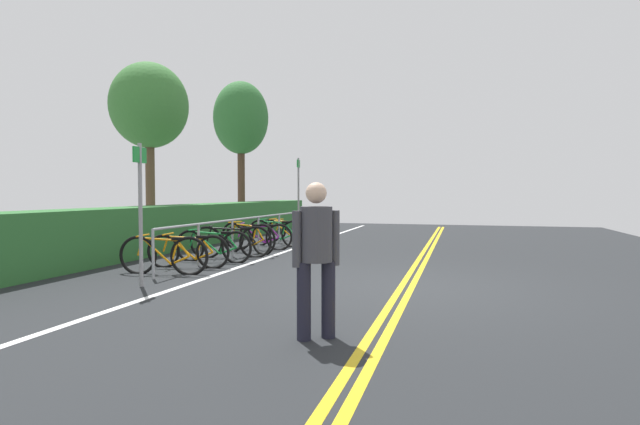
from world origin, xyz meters
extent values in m
cube|color=#232628|center=(0.00, 0.00, -0.03)|extent=(30.89, 12.96, 0.05)
cube|color=gold|center=(0.00, -0.08, 0.00)|extent=(27.80, 0.10, 0.00)
cube|color=gold|center=(0.00, 0.08, 0.00)|extent=(27.80, 0.10, 0.00)
cube|color=white|center=(0.00, 3.36, 0.00)|extent=(27.80, 0.12, 0.00)
cylinder|color=#9EA0A5|center=(-0.53, 4.16, 0.42)|extent=(0.05, 0.05, 0.84)
cylinder|color=#9EA0A5|center=(0.97, 4.16, 0.42)|extent=(0.05, 0.05, 0.84)
cylinder|color=#9EA0A5|center=(2.46, 4.16, 0.42)|extent=(0.05, 0.05, 0.84)
cylinder|color=#9EA0A5|center=(3.96, 4.16, 0.42)|extent=(0.05, 0.05, 0.84)
cylinder|color=#9EA0A5|center=(5.46, 4.16, 0.42)|extent=(0.05, 0.05, 0.84)
cylinder|color=#9EA0A5|center=(6.95, 4.16, 0.42)|extent=(0.05, 0.05, 0.84)
cylinder|color=#9EA0A5|center=(3.21, 4.16, 0.84)|extent=(7.48, 0.04, 0.04)
torus|color=black|center=(-0.10, 4.77, 0.33)|extent=(0.16, 0.71, 0.71)
torus|color=black|center=(0.04, 3.82, 0.33)|extent=(0.16, 0.71, 0.71)
cylinder|color=orange|center=(-0.05, 4.41, 0.41)|extent=(0.12, 0.55, 0.49)
cylinder|color=orange|center=(-0.04, 4.35, 0.62)|extent=(0.13, 0.65, 0.07)
cylinder|color=orange|center=(0.00, 4.09, 0.39)|extent=(0.06, 0.16, 0.44)
cylinder|color=orange|center=(0.02, 3.99, 0.25)|extent=(0.09, 0.35, 0.18)
cylinder|color=orange|center=(0.03, 3.92, 0.47)|extent=(0.07, 0.24, 0.30)
cylinder|color=orange|center=(-0.09, 4.72, 0.48)|extent=(0.05, 0.13, 0.32)
cube|color=black|center=(0.01, 4.03, 0.64)|extent=(0.11, 0.21, 0.05)
cylinder|color=orange|center=(-0.08, 4.68, 0.69)|extent=(0.46, 0.09, 0.03)
torus|color=black|center=(0.69, 4.77, 0.31)|extent=(0.15, 0.67, 0.67)
torus|color=black|center=(0.83, 3.78, 0.31)|extent=(0.15, 0.67, 0.67)
cylinder|color=orange|center=(0.74, 4.40, 0.39)|extent=(0.11, 0.57, 0.46)
cylinder|color=orange|center=(0.75, 4.33, 0.59)|extent=(0.13, 0.68, 0.07)
cylinder|color=orange|center=(0.79, 4.06, 0.37)|extent=(0.06, 0.17, 0.41)
cylinder|color=orange|center=(0.80, 3.95, 0.24)|extent=(0.08, 0.37, 0.17)
cylinder|color=orange|center=(0.81, 3.89, 0.44)|extent=(0.07, 0.25, 0.29)
cylinder|color=orange|center=(0.70, 4.72, 0.45)|extent=(0.05, 0.14, 0.30)
cube|color=black|center=(0.80, 4.00, 0.60)|extent=(0.11, 0.21, 0.05)
cylinder|color=orange|center=(0.70, 4.67, 0.65)|extent=(0.46, 0.09, 0.03)
torus|color=black|center=(1.64, 4.75, 0.32)|extent=(0.06, 0.69, 0.69)
torus|color=black|center=(1.63, 3.66, 0.32)|extent=(0.06, 0.69, 0.69)
cylinder|color=#198C38|center=(1.63, 4.34, 0.40)|extent=(0.04, 0.62, 0.48)
cylinder|color=#198C38|center=(1.63, 4.27, 0.61)|extent=(0.04, 0.74, 0.07)
cylinder|color=#198C38|center=(1.63, 3.97, 0.38)|extent=(0.04, 0.18, 0.43)
cylinder|color=#198C38|center=(1.63, 3.85, 0.25)|extent=(0.04, 0.39, 0.18)
cylinder|color=#198C38|center=(1.63, 3.78, 0.45)|extent=(0.04, 0.27, 0.29)
cylinder|color=#198C38|center=(1.64, 4.69, 0.47)|extent=(0.04, 0.14, 0.31)
cube|color=black|center=(1.63, 3.90, 0.62)|extent=(0.08, 0.20, 0.05)
cylinder|color=#198C38|center=(1.64, 4.64, 0.67)|extent=(0.46, 0.03, 0.03)
torus|color=black|center=(2.19, 4.66, 0.34)|extent=(0.29, 0.72, 0.74)
torus|color=black|center=(2.55, 3.63, 0.34)|extent=(0.29, 0.72, 0.74)
cylinder|color=black|center=(2.33, 4.28, 0.43)|extent=(0.24, 0.60, 0.51)
cylinder|color=black|center=(2.35, 4.21, 0.65)|extent=(0.27, 0.71, 0.07)
cylinder|color=black|center=(2.45, 3.93, 0.41)|extent=(0.09, 0.18, 0.45)
cylinder|color=black|center=(2.48, 3.81, 0.26)|extent=(0.16, 0.38, 0.19)
cylinder|color=black|center=(2.51, 3.74, 0.49)|extent=(0.12, 0.26, 0.31)
cylinder|color=black|center=(2.21, 4.61, 0.50)|extent=(0.08, 0.15, 0.34)
cube|color=black|center=(2.47, 3.86, 0.66)|extent=(0.14, 0.22, 0.05)
cylinder|color=black|center=(2.23, 4.56, 0.71)|extent=(0.44, 0.18, 0.03)
torus|color=black|center=(3.44, 4.63, 0.35)|extent=(0.31, 0.73, 0.76)
torus|color=black|center=(3.09, 3.67, 0.35)|extent=(0.31, 0.73, 0.76)
cylinder|color=orange|center=(3.31, 4.27, 0.44)|extent=(0.23, 0.56, 0.52)
cylinder|color=orange|center=(3.28, 4.21, 0.67)|extent=(0.27, 0.67, 0.07)
cylinder|color=orange|center=(3.19, 3.94, 0.42)|extent=(0.09, 0.17, 0.47)
cylinder|color=orange|center=(3.15, 3.84, 0.27)|extent=(0.16, 0.36, 0.19)
cylinder|color=orange|center=(3.13, 3.78, 0.50)|extent=(0.12, 0.25, 0.32)
cylinder|color=orange|center=(3.42, 4.58, 0.52)|extent=(0.08, 0.14, 0.34)
cube|color=black|center=(3.17, 3.88, 0.68)|extent=(0.14, 0.22, 0.05)
cylinder|color=orange|center=(3.40, 4.54, 0.73)|extent=(0.44, 0.18, 0.03)
torus|color=black|center=(3.86, 4.67, 0.32)|extent=(0.20, 0.69, 0.69)
torus|color=black|center=(4.08, 3.65, 0.32)|extent=(0.20, 0.69, 0.69)
cylinder|color=purple|center=(3.94, 4.29, 0.40)|extent=(0.16, 0.59, 0.48)
cylinder|color=purple|center=(3.95, 4.22, 0.61)|extent=(0.18, 0.70, 0.07)
cylinder|color=purple|center=(4.01, 3.94, 0.38)|extent=(0.07, 0.17, 0.43)
cylinder|color=purple|center=(4.04, 3.83, 0.25)|extent=(0.11, 0.38, 0.18)
cylinder|color=purple|center=(4.05, 3.76, 0.45)|extent=(0.09, 0.26, 0.29)
cylinder|color=purple|center=(3.87, 4.62, 0.47)|extent=(0.06, 0.14, 0.32)
cube|color=black|center=(4.03, 3.87, 0.62)|extent=(0.12, 0.21, 0.05)
cylinder|color=purple|center=(3.88, 4.57, 0.67)|extent=(0.46, 0.12, 0.03)
torus|color=black|center=(4.98, 4.56, 0.34)|extent=(0.18, 0.74, 0.74)
torus|color=black|center=(4.79, 3.51, 0.34)|extent=(0.18, 0.74, 0.74)
cylinder|color=#198C38|center=(4.91, 4.17, 0.43)|extent=(0.14, 0.61, 0.51)
cylinder|color=#198C38|center=(4.89, 4.10, 0.65)|extent=(0.16, 0.72, 0.07)
cylinder|color=#198C38|center=(4.84, 3.81, 0.41)|extent=(0.07, 0.18, 0.46)
cylinder|color=#198C38|center=(4.82, 3.69, 0.27)|extent=(0.10, 0.39, 0.19)
cylinder|color=#198C38|center=(4.81, 3.63, 0.49)|extent=(0.08, 0.26, 0.31)
cylinder|color=#198C38|center=(4.97, 4.51, 0.51)|extent=(0.06, 0.14, 0.34)
cube|color=black|center=(4.83, 3.74, 0.66)|extent=(0.11, 0.21, 0.05)
cylinder|color=#198C38|center=(4.96, 4.46, 0.72)|extent=(0.46, 0.11, 0.03)
torus|color=black|center=(5.73, 4.56, 0.33)|extent=(0.11, 0.72, 0.71)
torus|color=black|center=(5.66, 3.47, 0.33)|extent=(0.11, 0.72, 0.71)
cylinder|color=orange|center=(5.70, 4.15, 0.41)|extent=(0.08, 0.62, 0.49)
cylinder|color=orange|center=(5.70, 4.08, 0.62)|extent=(0.09, 0.75, 0.07)
cylinder|color=orange|center=(5.68, 3.78, 0.39)|extent=(0.05, 0.18, 0.44)
cylinder|color=orange|center=(5.67, 3.66, 0.25)|extent=(0.06, 0.40, 0.18)
cylinder|color=orange|center=(5.66, 3.59, 0.47)|extent=(0.05, 0.27, 0.30)
cylinder|color=orange|center=(5.73, 4.51, 0.49)|extent=(0.05, 0.15, 0.32)
cube|color=black|center=(5.67, 3.71, 0.64)|extent=(0.09, 0.21, 0.05)
cylinder|color=orange|center=(5.72, 4.45, 0.69)|extent=(0.46, 0.06, 0.03)
torus|color=black|center=(6.52, 4.64, 0.30)|extent=(0.17, 0.66, 0.66)
torus|color=black|center=(6.36, 3.68, 0.30)|extent=(0.17, 0.66, 0.66)
cylinder|color=orange|center=(6.46, 4.28, 0.38)|extent=(0.13, 0.56, 0.45)
cylinder|color=orange|center=(6.45, 4.22, 0.57)|extent=(0.15, 0.66, 0.07)
cylinder|color=orange|center=(6.40, 3.95, 0.36)|extent=(0.06, 0.17, 0.40)
cylinder|color=orange|center=(6.39, 3.84, 0.23)|extent=(0.09, 0.36, 0.17)
cylinder|color=orange|center=(6.38, 3.78, 0.43)|extent=(0.08, 0.25, 0.28)
cylinder|color=orange|center=(6.51, 4.59, 0.45)|extent=(0.06, 0.14, 0.30)
cube|color=black|center=(6.39, 3.89, 0.59)|extent=(0.11, 0.21, 0.05)
cylinder|color=orange|center=(6.50, 4.54, 0.64)|extent=(0.46, 0.10, 0.03)
cylinder|color=#1E1E2D|center=(-2.96, 0.47, 0.38)|extent=(0.14, 0.14, 0.77)
cylinder|color=#1E1E2D|center=(-3.11, 0.68, 0.38)|extent=(0.14, 0.14, 0.77)
cylinder|color=#3F3F47|center=(-3.04, 0.58, 1.04)|extent=(0.32, 0.32, 0.55)
sphere|color=beige|center=(-3.04, 0.58, 1.45)|extent=(0.21, 0.21, 0.21)
cylinder|color=#3F3F47|center=(-2.92, 0.41, 1.00)|extent=(0.09, 0.09, 0.55)
cylinder|color=#3F3F47|center=(-3.15, 0.74, 1.00)|extent=(0.09, 0.09, 0.55)
cylinder|color=gray|center=(-1.15, 3.95, 1.10)|extent=(0.06, 0.06, 2.21)
cube|color=#198C33|center=(-1.15, 3.95, 2.03)|extent=(0.36, 0.07, 0.24)
cylinder|color=gray|center=(7.27, 4.19, 1.28)|extent=(0.06, 0.06, 2.55)
cube|color=#198C33|center=(7.27, 4.19, 2.37)|extent=(0.36, 0.07, 0.24)
cube|color=#2D6B30|center=(4.71, 6.44, 0.56)|extent=(16.48, 1.05, 1.12)
cylinder|color=brown|center=(4.75, 7.87, 1.43)|extent=(0.26, 0.26, 2.87)
ellipsoid|color=#387533|center=(4.75, 7.87, 3.97)|extent=(2.22, 2.22, 2.44)
cylinder|color=#473323|center=(11.13, 7.96, 1.60)|extent=(0.30, 0.30, 3.20)
ellipsoid|color=#2D6B30|center=(11.13, 7.96, 4.53)|extent=(2.25, 2.25, 2.97)
camera|label=1|loc=(-7.72, -0.79, 1.45)|focal=27.86mm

